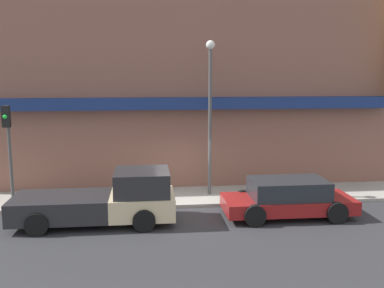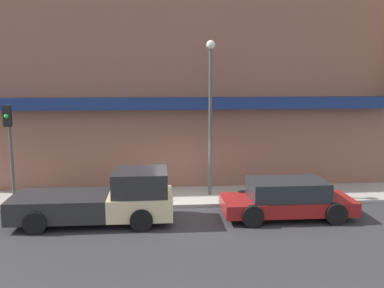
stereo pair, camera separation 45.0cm
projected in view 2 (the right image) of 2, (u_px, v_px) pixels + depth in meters
ground_plane at (188, 208)px, 16.52m from camera, size 80.00×80.00×0.00m
sidewalk at (186, 197)px, 17.83m from camera, size 36.00×2.68×0.13m
building at (182, 94)px, 19.93m from camera, size 19.80×3.80×10.92m
pickup_truck at (104, 200)px, 14.86m from camera, size 5.51×2.23×1.83m
parked_car at (287, 199)px, 15.39m from camera, size 4.69×2.07×1.37m
fire_hydrant at (285, 189)px, 17.43m from camera, size 0.18×0.18×0.71m
street_lamp at (210, 102)px, 17.32m from camera, size 0.36×0.36×6.31m
traffic_light at (10, 137)px, 16.12m from camera, size 0.28×0.42×3.84m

